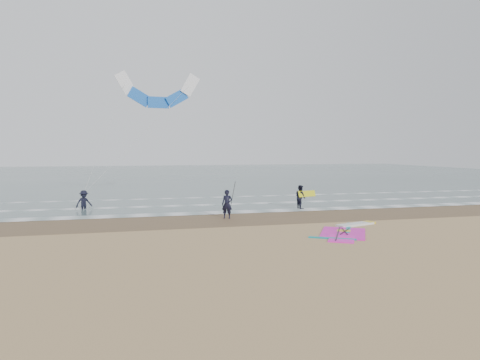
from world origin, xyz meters
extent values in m
plane|color=tan|center=(0.00, 0.00, 0.00)|extent=(120.00, 120.00, 0.00)
cube|color=#47605E|center=(0.00, 48.00, 0.01)|extent=(120.00, 80.00, 0.02)
cube|color=brown|center=(0.00, 6.00, 0.00)|extent=(120.00, 5.00, 0.01)
cube|color=white|center=(0.00, 8.20, 0.03)|extent=(120.00, 1.20, 0.02)
cube|color=white|center=(0.00, 12.00, 0.03)|extent=(120.00, 0.70, 0.02)
cube|color=white|center=(0.00, 16.50, 0.03)|extent=(120.00, 0.50, 0.01)
cube|color=white|center=(4.11, 2.43, 0.05)|extent=(2.24, 1.19, 0.10)
cube|color=yellow|center=(5.07, 2.74, 0.06)|extent=(0.54, 0.62, 0.11)
cube|color=#FE20C8|center=(2.54, 0.69, 0.02)|extent=(3.06, 3.38, 0.03)
cube|color=#FE20C8|center=(1.89, -0.45, 0.02)|extent=(1.69, 1.88, 0.04)
cube|color=#0C8C99|center=(3.41, 1.82, 0.02)|extent=(1.56, 2.52, 0.04)
cube|color=#0C8C99|center=(1.54, -0.27, 0.02)|extent=(1.83, 1.17, 0.04)
cube|color=yellow|center=(2.80, 1.12, 0.02)|extent=(0.79, 0.76, 0.05)
cylinder|color=black|center=(2.19, 0.51, 0.04)|extent=(1.62, 2.75, 0.05)
cylinder|color=black|center=(2.72, 0.86, 0.06)|extent=(1.08, 1.19, 0.03)
cylinder|color=black|center=(2.72, 0.86, 0.06)|extent=(0.52, 1.51, 0.03)
imported|color=black|center=(-1.69, 6.07, 0.80)|extent=(0.69, 0.58, 1.59)
imported|color=black|center=(3.71, 8.77, 0.77)|extent=(0.67, 0.82, 1.54)
imported|color=black|center=(-9.76, 11.63, 0.79)|extent=(1.18, 0.99, 1.59)
cylinder|color=black|center=(-1.39, 6.07, 1.17)|extent=(0.17, 0.86, 1.82)
cube|color=yellow|center=(4.11, 8.67, 0.97)|extent=(1.30, 0.51, 0.39)
cube|color=white|center=(-7.18, 15.87, 8.68)|extent=(1.52, 0.28, 1.78)
cube|color=blue|center=(-6.18, 15.87, 7.68)|extent=(1.78, 0.31, 1.52)
cube|color=blue|center=(-4.81, 15.87, 7.31)|extent=(1.58, 0.29, 0.84)
cube|color=blue|center=(-3.43, 15.87, 7.68)|extent=(1.78, 0.31, 1.52)
cube|color=white|center=(-2.43, 15.87, 8.68)|extent=(1.52, 0.28, 1.78)
cylinder|color=beige|center=(-8.47, 13.75, 4.85)|extent=(2.59, 4.26, 7.67)
cylinder|color=beige|center=(-6.09, 13.75, 4.85)|extent=(7.35, 4.26, 7.67)
camera|label=1|loc=(-6.59, -16.79, 3.78)|focal=32.00mm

